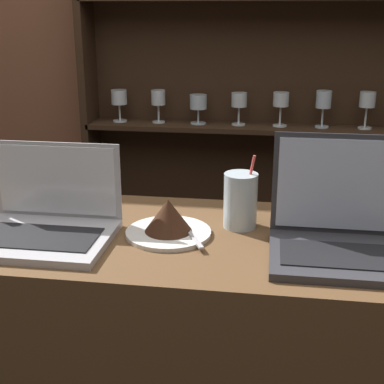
{
  "coord_description": "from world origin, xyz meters",
  "views": [
    {
      "loc": [
        0.13,
        -0.9,
        1.55
      ],
      "look_at": [
        -0.05,
        0.29,
        1.14
      ],
      "focal_mm": 50.0,
      "sensor_mm": 36.0,
      "label": 1
    }
  ],
  "objects_px": {
    "laptop_far": "(340,229)",
    "cake_plate": "(168,220)",
    "water_glass": "(240,200)",
    "laptop_near": "(45,219)"
  },
  "relations": [
    {
      "from": "laptop_near",
      "to": "water_glass",
      "type": "xyz_separation_m",
      "value": [
        0.45,
        0.13,
        0.03
      ]
    },
    {
      "from": "laptop_near",
      "to": "laptop_far",
      "type": "relative_size",
      "value": 1.08
    },
    {
      "from": "laptop_far",
      "to": "cake_plate",
      "type": "xyz_separation_m",
      "value": [
        -0.39,
        0.04,
        -0.02
      ]
    },
    {
      "from": "laptop_far",
      "to": "cake_plate",
      "type": "distance_m",
      "value": 0.39
    },
    {
      "from": "cake_plate",
      "to": "water_glass",
      "type": "bearing_deg",
      "value": 25.15
    },
    {
      "from": "water_glass",
      "to": "cake_plate",
      "type": "bearing_deg",
      "value": -154.85
    },
    {
      "from": "laptop_near",
      "to": "cake_plate",
      "type": "relative_size",
      "value": 1.58
    },
    {
      "from": "laptop_near",
      "to": "cake_plate",
      "type": "xyz_separation_m",
      "value": [
        0.29,
        0.05,
        -0.01
      ]
    },
    {
      "from": "cake_plate",
      "to": "water_glass",
      "type": "height_order",
      "value": "water_glass"
    },
    {
      "from": "laptop_far",
      "to": "water_glass",
      "type": "xyz_separation_m",
      "value": [
        -0.22,
        0.12,
        0.01
      ]
    }
  ]
}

